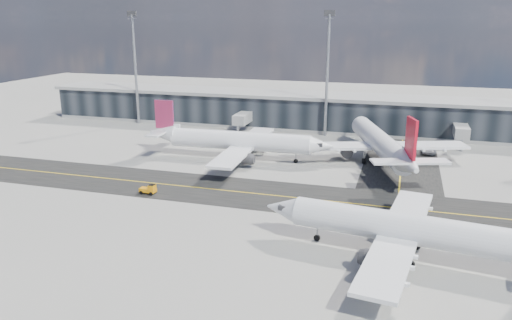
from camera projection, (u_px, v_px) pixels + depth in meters
The scene contains 9 objects.
ground at pixel (274, 205), 75.43m from camera, with size 300.00×300.00×0.00m, color gray.
taxiway_lanes at pixel (313, 185), 84.23m from camera, with size 180.00×63.00×0.03m.
terminal_concourse at pixel (330, 114), 124.86m from camera, with size 152.00×19.80×8.80m.
floodlight_masts at pixel (327, 70), 115.32m from camera, with size 102.50×0.70×28.90m.
airliner_af at pixel (237, 141), 98.96m from camera, with size 37.80×32.18×11.22m.
airliner_redtail at pixel (380, 143), 95.97m from camera, with size 34.65×40.15×12.19m.
airliner_near at pixel (413, 230), 57.80m from camera, with size 36.55×31.26×10.82m.
baggage_tug at pixel (149, 189), 79.80m from camera, with size 2.68×1.45×1.65m.
service_van at pixel (429, 149), 104.26m from camera, with size 2.70×5.85×1.63m, color white.
Camera 1 is at (17.67, -68.44, 27.33)m, focal length 35.00 mm.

